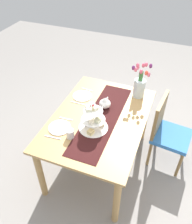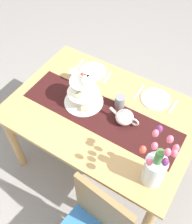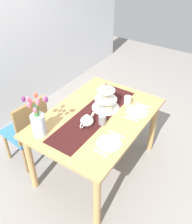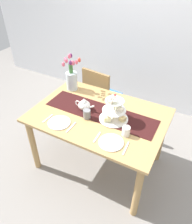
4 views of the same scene
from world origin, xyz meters
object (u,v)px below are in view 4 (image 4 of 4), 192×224
object	(u,v)px
knife_left	(71,127)
dinner_plate_right	(111,142)
dinner_plate_left	(59,123)
fork_left	(48,118)
fork_right	(97,137)
mug_grey	(87,114)
dining_table	(99,122)
mug_white_text	(126,131)
knife_right	(126,148)
tulip_vase	(72,78)
tiered_cake_stand	(114,111)
chair_left	(100,95)
teapot	(84,105)

from	to	relation	value
knife_left	dinner_plate_right	distance (m)	0.43
dinner_plate_left	fork_left	bearing A→B (deg)	180.00
fork_right	mug_grey	bearing A→B (deg)	138.13
dinner_plate_left	dining_table	bearing A→B (deg)	48.52
dinner_plate_right	dining_table	bearing A→B (deg)	132.71
mug_white_text	fork_left	bearing A→B (deg)	-168.70
knife_right	mug_grey	world-z (taller)	mug_grey
knife_left	mug_grey	world-z (taller)	mug_grey
dining_table	knife_left	bearing A→B (deg)	-113.36
knife_right	mug_grey	size ratio (longest dim) A/B	1.79
fork_left	tulip_vase	bearing A→B (deg)	99.64
tiered_cake_stand	dinner_plate_right	xyz separation A→B (m)	(0.12, -0.32, -0.10)
dining_table	knife_left	xyz separation A→B (m)	(-0.14, -0.32, 0.12)
tulip_vase	fork_left	world-z (taller)	tulip_vase
knife_right	fork_right	bearing A→B (deg)	180.00
fork_right	dining_table	bearing A→B (deg)	115.22
tiered_cake_stand	fork_left	distance (m)	0.69
knife_right	mug_grey	bearing A→B (deg)	158.38
knife_left	knife_right	distance (m)	0.58
chair_left	fork_left	distance (m)	1.07
tiered_cake_stand	fork_left	size ratio (longest dim) A/B	2.03
tiered_cake_stand	fork_right	distance (m)	0.33
fork_left	knife_right	distance (m)	0.87
tulip_vase	fork_right	distance (m)	0.94
knife_right	knife_left	bearing A→B (deg)	180.00
teapot	knife_right	distance (m)	0.70
chair_left	knife_left	distance (m)	1.09
tulip_vase	fork_left	distance (m)	0.65
tiered_cake_stand	dinner_plate_left	size ratio (longest dim) A/B	1.32
teapot	knife_right	size ratio (longest dim) A/B	1.40
tulip_vase	teapot	bearing A→B (deg)	-40.21
teapot	tulip_vase	size ratio (longest dim) A/B	0.55
mug_grey	tulip_vase	bearing A→B (deg)	137.75
dinner_plate_left	fork_right	world-z (taller)	dinner_plate_left
dinner_plate_left	dinner_plate_right	xyz separation A→B (m)	(0.58, 0.00, 0.00)
teapot	fork_left	bearing A→B (deg)	-127.71
dinner_plate_right	knife_right	world-z (taller)	dinner_plate_right
tulip_vase	fork_right	size ratio (longest dim) A/B	2.91
knife_right	mug_grey	distance (m)	0.56
dinner_plate_right	knife_right	distance (m)	0.15
mug_grey	fork_right	bearing A→B (deg)	-41.87
chair_left	tulip_vase	distance (m)	0.62
tulip_vase	fork_left	size ratio (longest dim) A/B	2.91
mug_white_text	knife_right	bearing A→B (deg)	-66.78
tulip_vase	knife_left	bearing A→B (deg)	-57.46
fork_right	mug_grey	xyz separation A→B (m)	(-0.23, 0.21, 0.05)
tulip_vase	knife_right	distance (m)	1.17
teapot	fork_left	size ratio (longest dim) A/B	1.59
chair_left	knife_right	distance (m)	1.33
chair_left	teapot	xyz separation A→B (m)	(0.17, -0.71, 0.33)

